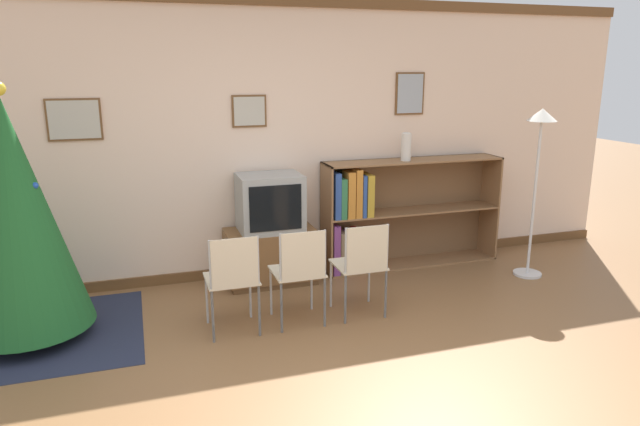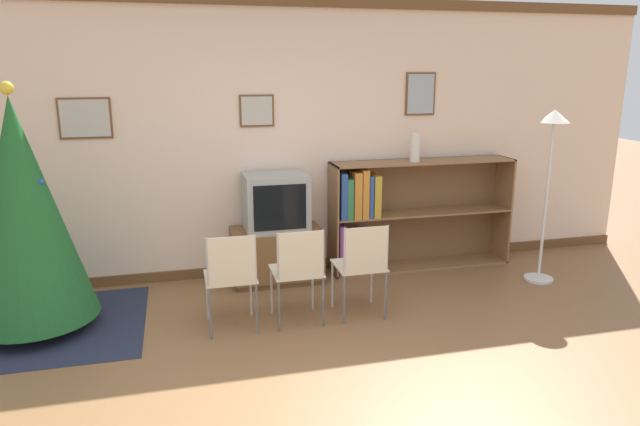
% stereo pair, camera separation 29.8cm
% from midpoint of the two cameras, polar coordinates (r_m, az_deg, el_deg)
% --- Properties ---
extents(ground_plane, '(24.00, 24.00, 0.00)m').
position_cam_midpoint_polar(ground_plane, '(3.68, 0.92, -19.51)').
color(ground_plane, brown).
extents(wall_back, '(8.19, 0.11, 2.70)m').
position_cam_midpoint_polar(wall_back, '(5.65, -7.80, 7.13)').
color(wall_back, beige).
rests_on(wall_back, ground_plane).
extents(area_rug, '(1.66, 1.43, 0.01)m').
position_cam_midpoint_polar(area_rug, '(5.16, -28.36, -10.85)').
color(area_rug, '#23283D').
rests_on(area_rug, ground_plane).
extents(christmas_tree, '(0.97, 0.97, 1.95)m').
position_cam_midpoint_polar(christmas_tree, '(4.86, -29.71, -0.36)').
color(christmas_tree, maroon).
rests_on(christmas_tree, area_rug).
extents(tv_console, '(0.87, 0.48, 0.53)m').
position_cam_midpoint_polar(tv_console, '(5.60, -6.45, -4.31)').
color(tv_console, brown).
rests_on(tv_console, ground_plane).
extents(television, '(0.60, 0.47, 0.54)m').
position_cam_midpoint_polar(television, '(5.45, -6.60, 1.01)').
color(television, '#9E9E99').
rests_on(television, tv_console).
extents(folding_chair_left, '(0.40, 0.40, 0.82)m').
position_cam_midpoint_polar(folding_chair_left, '(4.50, -10.59, -6.40)').
color(folding_chair_left, beige).
rests_on(folding_chair_left, ground_plane).
extents(folding_chair_center, '(0.40, 0.40, 0.82)m').
position_cam_midpoint_polar(folding_chair_center, '(4.59, -3.90, -5.76)').
color(folding_chair_center, beige).
rests_on(folding_chair_center, ground_plane).
extents(folding_chair_right, '(0.40, 0.40, 0.82)m').
position_cam_midpoint_polar(folding_chair_right, '(4.74, 2.43, -5.07)').
color(folding_chair_right, beige).
rests_on(folding_chair_right, ground_plane).
extents(bookshelf, '(1.92, 0.36, 1.13)m').
position_cam_midpoint_polar(bookshelf, '(5.92, 4.67, -0.22)').
color(bookshelf, olive).
rests_on(bookshelf, ground_plane).
extents(vase, '(0.10, 0.10, 0.28)m').
position_cam_midpoint_polar(vase, '(5.85, 7.16, 6.61)').
color(vase, silver).
rests_on(vase, bookshelf).
extents(standing_lamp, '(0.28, 0.28, 1.67)m').
position_cam_midpoint_polar(standing_lamp, '(5.86, 19.70, 6.02)').
color(standing_lamp, silver).
rests_on(standing_lamp, ground_plane).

